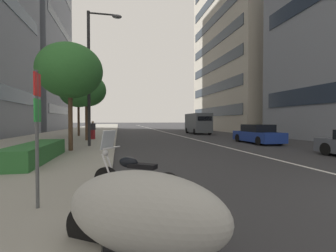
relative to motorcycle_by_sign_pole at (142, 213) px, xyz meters
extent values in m
cube|color=gray|center=(30.08, 5.08, -0.52)|extent=(160.00, 9.21, 0.15)
cube|color=silver|center=(35.08, -6.39, -0.59)|extent=(110.00, 0.16, 0.01)
ellipsoid|color=#9E9E99|center=(-0.01, -0.02, 0.01)|extent=(1.78, 2.16, 0.99)
cylinder|color=black|center=(0.43, 0.67, -0.30)|extent=(0.42, 0.56, 0.60)
cylinder|color=black|center=(2.90, 0.55, -0.29)|extent=(0.45, 0.57, 0.61)
cylinder|color=silver|center=(2.90, 0.55, -0.29)|extent=(0.28, 0.32, 0.31)
cylinder|color=black|center=(2.01, -0.71, -0.29)|extent=(0.45, 0.57, 0.61)
cylinder|color=silver|center=(2.01, -0.71, -0.29)|extent=(0.28, 0.32, 0.31)
cube|color=silver|center=(2.45, -0.08, -0.31)|extent=(0.43, 0.46, 0.28)
cube|color=black|center=(2.35, -0.23, 0.11)|extent=(0.55, 0.65, 0.10)
ellipsoid|color=black|center=(2.55, 0.06, 0.17)|extent=(0.46, 0.51, 0.24)
cylinder|color=silver|center=(2.79, 0.53, 0.01)|extent=(0.22, 0.28, 0.64)
cylinder|color=silver|center=(2.91, 0.45, 0.01)|extent=(0.22, 0.28, 0.64)
cylinder|color=silver|center=(2.80, 0.42, 0.47)|extent=(0.51, 0.37, 0.04)
sphere|color=silver|center=(2.91, 0.57, 0.35)|extent=(0.14, 0.14, 0.14)
cube|color=#B2BCC6|center=(2.86, 0.51, 0.65)|extent=(0.43, 0.35, 0.44)
cylinder|color=silver|center=(2.41, -0.39, -0.41)|extent=(0.47, 0.61, 0.16)
cylinder|color=black|center=(6.89, -9.56, -0.29)|extent=(0.62, 0.23, 0.62)
cube|color=navy|center=(13.22, -9.88, -0.09)|extent=(4.33, 1.83, 0.71)
cube|color=black|center=(13.22, -9.88, 0.53)|extent=(2.10, 1.66, 0.54)
cylinder|color=black|center=(14.64, -9.05, -0.29)|extent=(0.62, 0.23, 0.62)
cylinder|color=black|center=(14.65, -10.68, -0.29)|extent=(0.62, 0.23, 0.62)
cylinder|color=black|center=(11.79, -9.08, -0.29)|extent=(0.62, 0.23, 0.62)
cylinder|color=black|center=(11.81, -10.71, -0.29)|extent=(0.62, 0.23, 0.62)
cube|color=#4C5156|center=(26.46, -9.74, 0.81)|extent=(5.25, 2.17, 2.37)
cube|color=black|center=(23.87, -9.70, 1.33)|extent=(0.07, 1.75, 0.56)
cylinder|color=black|center=(28.25, -8.83, -0.24)|extent=(0.72, 0.27, 0.72)
cylinder|color=black|center=(28.22, -10.71, -0.24)|extent=(0.72, 0.27, 0.72)
cylinder|color=black|center=(24.71, -8.77, -0.24)|extent=(0.72, 0.27, 0.72)
cylinder|color=black|center=(24.67, -10.65, -0.24)|extent=(0.72, 0.27, 0.72)
cylinder|color=#47494C|center=(1.76, 1.67, 0.76)|extent=(0.06, 0.06, 2.41)
cube|color=red|center=(1.76, 1.65, 1.72)|extent=(0.32, 0.02, 0.40)
cube|color=#1E8C33|center=(1.76, 1.65, 1.27)|extent=(0.32, 0.02, 0.40)
cylinder|color=#232326|center=(12.37, 2.02, 3.62)|extent=(0.18, 0.18, 8.12)
cylinder|color=#232326|center=(12.37, 1.18, 7.58)|extent=(0.10, 1.68, 0.10)
ellipsoid|color=slate|center=(12.37, 0.33, 7.50)|extent=(0.44, 0.60, 0.20)
cube|color=#B21E23|center=(12.02, 2.02, 4.51)|extent=(0.56, 0.03, 1.10)
cube|color=#B21E23|center=(12.72, 2.02, 4.51)|extent=(0.56, 0.03, 1.10)
cube|color=#28602D|center=(7.18, 3.39, -0.12)|extent=(4.80, 1.10, 0.65)
cylinder|color=#473323|center=(10.21, 2.68, 0.98)|extent=(0.22, 0.22, 2.86)
ellipsoid|color=#2D6B2D|center=(10.21, 2.68, 3.64)|extent=(3.27, 3.27, 2.78)
cylinder|color=#473323|center=(16.73, 2.71, 0.94)|extent=(0.22, 0.22, 2.78)
ellipsoid|color=#2D6B2D|center=(16.73, 2.71, 3.46)|extent=(3.02, 3.02, 2.56)
cylinder|color=#473323|center=(22.63, 4.21, 1.09)|extent=(0.22, 0.22, 3.08)
ellipsoid|color=#2D6B2D|center=(22.63, 4.21, 4.05)|extent=(3.79, 3.79, 3.22)
cube|color=maroon|center=(17.75, 2.36, -0.06)|extent=(0.40, 0.37, 0.77)
cube|color=#2D2D33|center=(17.75, 2.36, 0.59)|extent=(0.48, 0.43, 0.53)
sphere|color=beige|center=(17.75, 2.36, 0.95)|extent=(0.21, 0.21, 0.21)
cube|color=beige|center=(34.54, -25.94, 19.28)|extent=(21.28, 21.35, 39.76)
cube|color=#2D3842|center=(34.54, -15.22, 2.58)|extent=(19.15, 0.08, 1.50)
cube|color=#2D3842|center=(34.54, -15.22, 6.38)|extent=(19.15, 0.08, 1.50)
cube|color=#2D3842|center=(34.54, -15.22, 10.18)|extent=(19.15, 0.08, 1.50)
cube|color=#2D3842|center=(34.54, -15.22, 13.98)|extent=(19.15, 0.08, 1.50)
cube|color=#2D3842|center=(34.54, -15.22, 17.78)|extent=(19.15, 0.08, 1.50)
cube|color=slate|center=(45.63, 19.92, 21.97)|extent=(20.35, 18.48, 45.12)
cube|color=#2D3842|center=(45.63, 10.64, 3.01)|extent=(18.32, 0.08, 1.50)
cube|color=#2D3842|center=(45.63, 10.64, 10.77)|extent=(18.32, 0.08, 1.50)
cube|color=#2D3842|center=(45.63, 10.64, 18.54)|extent=(18.32, 0.08, 1.50)
camera|label=1|loc=(-2.78, 0.27, 1.09)|focal=25.51mm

